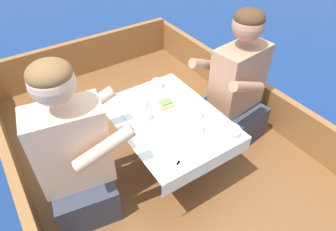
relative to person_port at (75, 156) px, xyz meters
The scene contains 20 objects.
ground_plane 0.98m from the person_port, ahead, with size 60.00×60.00×0.00m, color navy.
boat_deck 0.86m from the person_port, ahead, with size 1.98×3.05×0.32m, color brown.
gunwale_port 0.44m from the person_port, behind, with size 0.06×3.05×0.32m, color #936033.
gunwale_starboard 1.61m from the person_port, ahead, with size 0.06×3.05×0.32m, color #936033.
bow_coaming 1.65m from the person_port, 67.57° to the left, with size 1.86×0.06×0.37m, color #936033.
cockpit_table 0.62m from the person_port, ahead, with size 0.64×0.86×0.44m.
person_port is the anchor object (origin of this frame).
person_starboard 1.24m from the person_port, ahead, with size 0.56×0.49×1.01m.
plate_sandwich 0.67m from the person_port, ahead, with size 0.21×0.21×0.01m.
plate_bread 0.50m from the person_port, 10.78° to the right, with size 0.19×0.19×0.01m.
sandwich 0.67m from the person_port, ahead, with size 0.10×0.08×0.05m.
bowl_port_near 0.55m from the person_port, 22.47° to the left, with size 0.15×0.15×0.04m.
bowl_starboard_near 0.92m from the person_port, 22.03° to the right, with size 0.13×0.13×0.04m.
bowl_center_far 0.77m from the person_port, ahead, with size 0.14×0.14×0.04m.
coffee_cup_port 0.81m from the person_port, 22.75° to the left, with size 0.11×0.08×0.06m.
coffee_cup_starboard 0.74m from the person_port, 17.38° to the right, with size 0.09×0.07×0.05m.
tin_can 0.51m from the person_port, ahead, with size 0.07×0.07×0.05m.
utensil_knife_starboard 0.40m from the person_port, 14.74° to the left, with size 0.02×0.17×0.00m.
utensil_spoon_port 0.45m from the person_port, ahead, with size 0.14×0.12×0.01m.
utensil_fork_starboard 0.57m from the person_port, 43.34° to the right, with size 0.16×0.10×0.00m.
Camera 1 is at (-0.81, -1.25, 2.03)m, focal length 32.00 mm.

